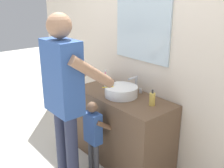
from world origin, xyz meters
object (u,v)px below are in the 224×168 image
object	(u,v)px
child_toddler	(94,132)
adult_parent	(65,88)
toothbrush_cup	(107,82)
soap_bottle	(152,99)

from	to	relation	value
child_toddler	adult_parent	bearing A→B (deg)	-106.49
toothbrush_cup	child_toddler	size ratio (longest dim) A/B	0.24
toothbrush_cup	adult_parent	size ratio (longest dim) A/B	0.12
soap_bottle	adult_parent	bearing A→B (deg)	-122.99
toothbrush_cup	child_toddler	world-z (taller)	toothbrush_cup
child_toddler	toothbrush_cup	bearing A→B (deg)	127.21
child_toddler	adult_parent	distance (m)	0.60
child_toddler	adult_parent	world-z (taller)	adult_parent
adult_parent	toothbrush_cup	bearing A→B (deg)	110.65
toothbrush_cup	child_toddler	bearing A→B (deg)	-52.79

